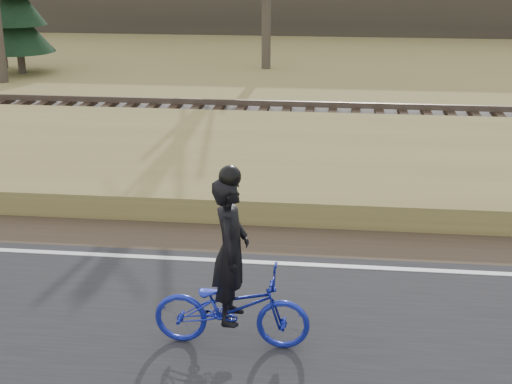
# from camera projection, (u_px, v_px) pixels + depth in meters

# --- Properties ---
(embankment) EXTENTS (120.00, 5.00, 0.44)m
(embankment) POSITION_uv_depth(u_px,v_px,m) (20.00, 164.00, 15.19)
(embankment) COLOR olive
(embankment) RESTS_ON ground
(ballast) EXTENTS (120.00, 3.00, 0.45)m
(ballast) POSITION_uv_depth(u_px,v_px,m) (81.00, 121.00, 18.75)
(ballast) COLOR slate
(ballast) RESTS_ON ground
(railroad) EXTENTS (120.00, 2.40, 0.29)m
(railroad) POSITION_uv_depth(u_px,v_px,m) (80.00, 110.00, 18.65)
(railroad) COLOR black
(railroad) RESTS_ON ballast
(cyclist) EXTENTS (1.89, 0.67, 2.29)m
(cyclist) POSITION_uv_depth(u_px,v_px,m) (231.00, 290.00, 8.48)
(cyclist) COLOR #16219A
(cyclist) RESTS_ON road
(conifer) EXTENTS (2.60, 2.60, 5.30)m
(conifer) POSITION_uv_depth(u_px,v_px,m) (15.00, 5.00, 25.94)
(conifer) COLOR #4A4336
(conifer) RESTS_ON ground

